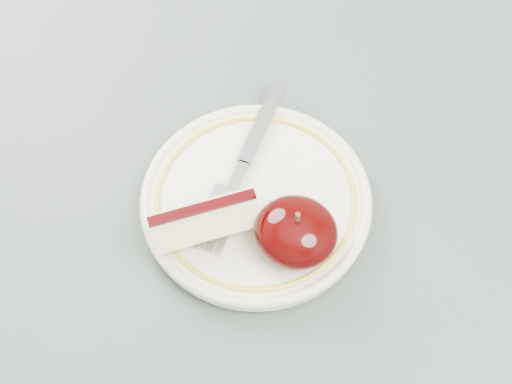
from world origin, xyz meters
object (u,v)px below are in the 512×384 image
at_px(apple_half, 296,232).
at_px(fork, 243,164).
at_px(plate, 256,201).
at_px(table, 259,273).

distance_m(apple_half, fork, 0.08).
bearing_deg(apple_half, plate, 148.24).
distance_m(table, fork, 0.12).
xyz_separation_m(table, fork, (-0.03, 0.04, 0.11)).
distance_m(plate, apple_half, 0.06).
height_order(table, fork, fork).
relative_size(plate, apple_half, 2.93).
xyz_separation_m(plate, fork, (-0.02, 0.02, 0.01)).
bearing_deg(fork, plate, -139.54).
bearing_deg(plate, apple_half, -31.76).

